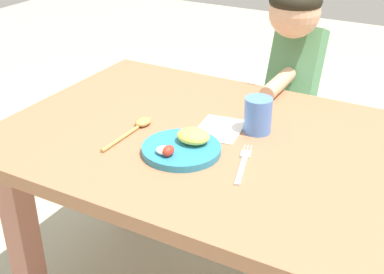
{
  "coord_description": "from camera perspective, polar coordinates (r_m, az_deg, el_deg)",
  "views": [
    {
      "loc": [
        0.51,
        -1.16,
        1.35
      ],
      "look_at": [
        -0.1,
        -0.07,
        0.7
      ],
      "focal_mm": 48.22,
      "sensor_mm": 36.0,
      "label": 1
    }
  ],
  "objects": [
    {
      "name": "fork",
      "position": [
        1.33,
        5.66,
        -2.98
      ],
      "size": [
        0.07,
        0.2,
        0.01
      ],
      "rotation": [
        0.0,
        0.0,
        1.84
      ],
      "color": "silver",
      "rests_on": "dining_table"
    },
    {
      "name": "dining_table",
      "position": [
        1.49,
        4.54,
        -3.95
      ],
      "size": [
        1.35,
        0.85,
        0.68
      ],
      "color": "#A26C4A",
      "rests_on": "ground_plane"
    },
    {
      "name": "drinking_cup",
      "position": [
        1.48,
        7.3,
        2.41
      ],
      "size": [
        0.08,
        0.08,
        0.1
      ],
      "primitive_type": "cylinder",
      "color": "#5382DF",
      "rests_on": "dining_table"
    },
    {
      "name": "plate",
      "position": [
        1.37,
        -0.98,
        -1.06
      ],
      "size": [
        0.21,
        0.21,
        0.06
      ],
      "color": "teal",
      "rests_on": "dining_table"
    },
    {
      "name": "person",
      "position": [
        1.98,
        10.98,
        4.13
      ],
      "size": [
        0.19,
        0.4,
        1.01
      ],
      "rotation": [
        0.0,
        0.0,
        3.14
      ],
      "color": "#354D59",
      "rests_on": "ground_plane"
    },
    {
      "name": "spoon",
      "position": [
        1.51,
        -6.08,
        1.2
      ],
      "size": [
        0.04,
        0.22,
        0.02
      ],
      "rotation": [
        0.0,
        0.0,
        1.55
      ],
      "color": "tan",
      "rests_on": "dining_table"
    },
    {
      "name": "napkin",
      "position": [
        1.5,
        3.08,
        0.89
      ],
      "size": [
        0.14,
        0.17,
        0.0
      ],
      "primitive_type": "cube",
      "rotation": [
        0.0,
        0.0,
        0.13
      ],
      "color": "white",
      "rests_on": "dining_table"
    }
  ]
}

